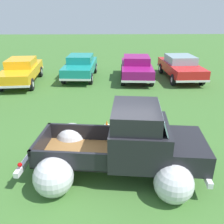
% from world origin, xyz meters
% --- Properties ---
extents(ground_plane, '(80.00, 80.00, 0.00)m').
position_xyz_m(ground_plane, '(0.00, 0.00, 0.00)').
color(ground_plane, '#3D6B2D').
extents(vintage_pickup_truck, '(4.79, 3.13, 1.96)m').
position_xyz_m(vintage_pickup_truck, '(0.39, -0.04, 0.76)').
color(vintage_pickup_truck, black).
rests_on(vintage_pickup_truck, ground).
extents(show_car_0, '(2.16, 4.73, 1.43)m').
position_xyz_m(show_car_0, '(-5.21, 8.74, 0.78)').
color(show_car_0, black).
rests_on(show_car_0, ground).
extents(show_car_1, '(2.01, 4.38, 1.43)m').
position_xyz_m(show_car_1, '(-1.84, 9.86, 0.78)').
color(show_car_1, black).
rests_on(show_car_1, ground).
extents(show_car_2, '(2.13, 4.40, 1.43)m').
position_xyz_m(show_car_2, '(1.70, 9.42, 0.78)').
color(show_car_2, black).
rests_on(show_car_2, ground).
extents(show_car_3, '(2.05, 4.62, 1.43)m').
position_xyz_m(show_car_3, '(4.50, 9.55, 0.78)').
color(show_car_3, black).
rests_on(show_car_3, ground).
extents(lane_cone_0, '(0.36, 0.36, 0.63)m').
position_xyz_m(lane_cone_0, '(-0.17, 1.95, 0.31)').
color(lane_cone_0, black).
rests_on(lane_cone_0, ground).
extents(lane_cone_1, '(0.36, 0.36, 0.63)m').
position_xyz_m(lane_cone_1, '(1.09, 2.82, 0.31)').
color(lane_cone_1, black).
rests_on(lane_cone_1, ground).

